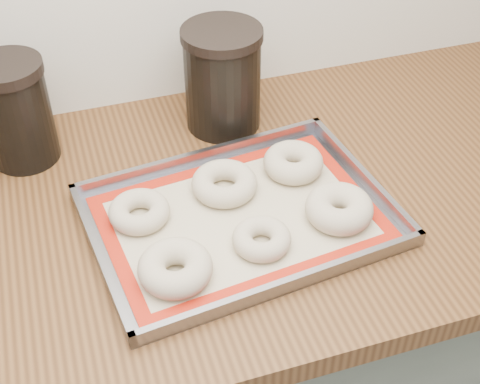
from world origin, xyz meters
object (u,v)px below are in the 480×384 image
object	(u,v)px
bagel_front_right	(339,208)
canister_mid	(16,112)
baking_tray	(240,217)
canister_right	(223,78)
bagel_front_mid	(262,239)
bagel_back_right	(293,162)
bagel_back_left	(139,212)
bagel_back_mid	(224,183)
bagel_front_left	(175,268)

from	to	relation	value
bagel_front_right	canister_mid	size ratio (longest dim) A/B	0.57
baking_tray	canister_right	size ratio (longest dim) A/B	2.58
bagel_front_mid	bagel_back_right	world-z (taller)	bagel_back_right
bagel_front_right	bagel_back_right	xyz separation A→B (m)	(-0.03, 0.13, -0.00)
bagel_back_left	bagel_back_right	distance (m)	0.27
canister_mid	canister_right	size ratio (longest dim) A/B	0.97
bagel_back_mid	canister_right	distance (m)	0.21
baking_tray	bagel_back_left	world-z (taller)	bagel_back_left
bagel_front_mid	bagel_front_right	bearing A→B (deg)	8.70
bagel_back_mid	bagel_front_left	bearing A→B (deg)	-127.33
bagel_front_left	bagel_back_left	xyz separation A→B (m)	(-0.02, 0.14, -0.00)
baking_tray	bagel_back_mid	world-z (taller)	bagel_back_mid
bagel_front_mid	bagel_front_right	distance (m)	0.14
bagel_back_right	canister_right	distance (m)	0.21
bagel_back_right	bagel_front_mid	bearing A→B (deg)	-125.87
bagel_front_left	bagel_front_mid	world-z (taller)	bagel_front_left
bagel_front_mid	canister_right	bearing A→B (deg)	83.14
bagel_front_mid	bagel_front_left	bearing A→B (deg)	-171.10
bagel_back_mid	canister_right	bearing A→B (deg)	73.75
bagel_front_mid	canister_right	size ratio (longest dim) A/B	0.46
baking_tray	canister_mid	bearing A→B (deg)	138.39
bagel_back_right	canister_mid	bearing A→B (deg)	156.29
baking_tray	bagel_front_mid	world-z (taller)	bagel_front_mid
bagel_front_left	bagel_back_left	distance (m)	0.14
bagel_front_right	bagel_back_left	size ratio (longest dim) A/B	1.11
bagel_front_mid	bagel_back_left	distance (m)	0.20
baking_tray	bagel_front_right	xyz separation A→B (m)	(0.15, -0.05, 0.02)
bagel_front_mid	canister_mid	world-z (taller)	canister_mid
bagel_back_right	canister_mid	distance (m)	0.47
baking_tray	bagel_back_right	bearing A→B (deg)	34.62
bagel_front_mid	bagel_back_mid	bearing A→B (deg)	97.00
baking_tray	canister_mid	size ratio (longest dim) A/B	2.66
bagel_front_left	bagel_back_left	world-z (taller)	bagel_front_left
baking_tray	bagel_front_left	xyz separation A→B (m)	(-0.12, -0.09, 0.02)
bagel_back_left	bagel_back_right	size ratio (longest dim) A/B	0.94
canister_right	bagel_front_left	bearing A→B (deg)	-116.70
canister_mid	bagel_front_left	bearing A→B (deg)	-63.35
bagel_back_left	bagel_back_mid	bearing A→B (deg)	8.68
bagel_back_left	baking_tray	bearing A→B (deg)	-17.40
bagel_back_mid	bagel_front_mid	bearing A→B (deg)	-83.00
bagel_front_mid	canister_right	distance (m)	0.34
canister_mid	canister_right	bearing A→B (deg)	-1.43
bagel_back_left	bagel_back_right	xyz separation A→B (m)	(0.27, 0.04, 0.00)
bagel_back_right	canister_right	bearing A→B (deg)	111.30
bagel_front_left	canister_right	distance (m)	0.40
bagel_front_left	bagel_back_right	size ratio (longest dim) A/B	1.06
bagel_back_mid	canister_mid	world-z (taller)	canister_mid
bagel_back_mid	baking_tray	bearing A→B (deg)	-86.24
bagel_front_left	canister_right	xyz separation A→B (m)	(0.18, 0.35, 0.07)
baking_tray	canister_right	xyz separation A→B (m)	(0.05, 0.26, 0.09)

